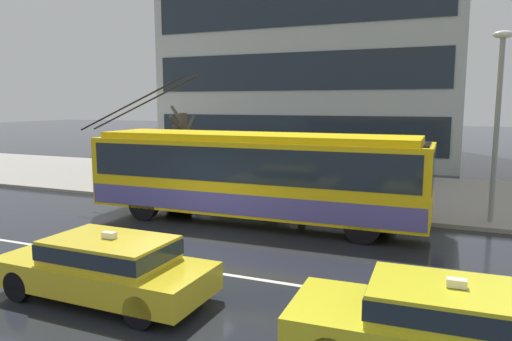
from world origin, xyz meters
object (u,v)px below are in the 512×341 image
at_px(pedestrian_at_shelter, 392,167).
at_px(pedestrian_waiting_by_pole, 300,164).
at_px(bus_shelter, 245,151).
at_px(pedestrian_walking_past, 272,159).
at_px(street_lamp, 498,110).
at_px(taxi_oncoming_far, 446,323).
at_px(taxi_oncoming_near, 106,265).
at_px(trolleybus, 254,174).
at_px(pedestrian_approaching_curb, 353,163).
at_px(street_tree_bare, 183,145).

height_order(pedestrian_at_shelter, pedestrian_waiting_by_pole, pedestrian_at_shelter).
height_order(bus_shelter, pedestrian_waiting_by_pole, bus_shelter).
bearing_deg(pedestrian_at_shelter, bus_shelter, 172.56).
xyz_separation_m(pedestrian_walking_past, street_lamp, (8.06, -1.44, 2.07)).
bearing_deg(pedestrian_waiting_by_pole, taxi_oncoming_far, -61.06).
bearing_deg(pedestrian_walking_past, taxi_oncoming_near, -87.15).
bearing_deg(pedestrian_waiting_by_pole, pedestrian_walking_past, 138.87).
distance_m(pedestrian_walking_past, pedestrian_waiting_by_pole, 2.18).
height_order(trolleybus, pedestrian_walking_past, trolleybus).
bearing_deg(bus_shelter, trolleybus, -62.00).
distance_m(bus_shelter, street_lamp, 9.37).
distance_m(pedestrian_at_shelter, pedestrian_approaching_curb, 1.95).
bearing_deg(bus_shelter, taxi_oncoming_far, -53.07).
distance_m(trolleybus, street_lamp, 7.92).
bearing_deg(street_lamp, pedestrian_waiting_by_pole, 179.94).
bearing_deg(taxi_oncoming_near, pedestrian_approaching_curb, 75.72).
bearing_deg(trolleybus, street_tree_bare, 144.13).
bearing_deg(street_lamp, taxi_oncoming_far, -97.02).
xyz_separation_m(pedestrian_waiting_by_pole, street_tree_bare, (-5.64, 1.01, 0.42)).
bearing_deg(taxi_oncoming_near, pedestrian_waiting_by_pole, 83.30).
relative_size(pedestrian_walking_past, pedestrian_waiting_by_pole, 1.01).
xyz_separation_m(taxi_oncoming_far, pedestrian_approaching_curb, (-3.59, 10.94, 0.94)).
relative_size(taxi_oncoming_near, pedestrian_walking_past, 2.35).
height_order(pedestrian_walking_past, street_tree_bare, street_tree_bare).
distance_m(taxi_oncoming_far, bus_shelter, 13.32).
xyz_separation_m(bus_shelter, pedestrian_waiting_by_pole, (2.72, -1.11, -0.29)).
height_order(trolleybus, taxi_oncoming_far, trolleybus).
bearing_deg(taxi_oncoming_far, trolleybus, 130.85).
height_order(pedestrian_walking_past, street_lamp, street_lamp).
distance_m(taxi_oncoming_near, street_tree_bare, 11.44).
height_order(trolleybus, pedestrian_waiting_by_pole, trolleybus).
bearing_deg(trolleybus, pedestrian_approaching_curb, 57.94).
bearing_deg(pedestrian_walking_past, taxi_oncoming_far, -57.76).
xyz_separation_m(trolleybus, taxi_oncoming_far, (6.05, -7.00, -0.92)).
relative_size(taxi_oncoming_far, street_lamp, 0.76).
relative_size(taxi_oncoming_near, street_lamp, 0.75).
xyz_separation_m(pedestrian_at_shelter, pedestrian_waiting_by_pole, (-3.25, -0.34, -0.02)).
distance_m(street_lamp, street_tree_bare, 12.20).
relative_size(taxi_oncoming_near, pedestrian_approaching_curb, 2.39).
bearing_deg(taxi_oncoming_far, pedestrian_approaching_curb, 108.14).
xyz_separation_m(trolleybus, bus_shelter, (-1.91, 3.60, 0.36)).
distance_m(bus_shelter, pedestrian_at_shelter, 6.02).
bearing_deg(pedestrian_at_shelter, pedestrian_walking_past, 167.32).
xyz_separation_m(pedestrian_approaching_curb, street_tree_bare, (-7.30, -0.45, 0.47)).
distance_m(pedestrian_at_shelter, street_tree_bare, 8.92).
xyz_separation_m(taxi_oncoming_near, pedestrian_at_shelter, (4.35, 9.73, 1.01)).
bearing_deg(street_tree_bare, pedestrian_at_shelter, -4.35).
xyz_separation_m(taxi_oncoming_far, street_lamp, (1.17, 9.48, 3.02)).
distance_m(pedestrian_at_shelter, street_lamp, 3.77).
bearing_deg(pedestrian_walking_past, pedestrian_at_shelter, -12.68).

